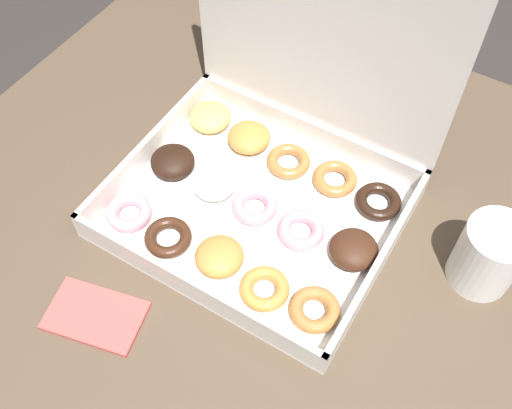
{
  "coord_description": "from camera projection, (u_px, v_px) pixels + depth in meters",
  "views": [
    {
      "loc": [
        0.19,
        -0.38,
        1.41
      ],
      "look_at": [
        -0.06,
        0.02,
        0.75
      ],
      "focal_mm": 42.0,
      "sensor_mm": 36.0,
      "label": 1
    }
  ],
  "objects": [
    {
      "name": "ground_plane",
      "position": [
        273.0,
        407.0,
        1.39
      ],
      "size": [
        8.0,
        8.0,
        0.0
      ],
      "primitive_type": "plane",
      "color": "#2D2826"
    },
    {
      "name": "donut_box",
      "position": [
        271.0,
        158.0,
        0.8
      ],
      "size": [
        0.37,
        0.32,
        0.37
      ],
      "color": "white",
      "rests_on": "dining_table"
    },
    {
      "name": "paper_napkin",
      "position": [
        95.0,
        316.0,
        0.74
      ],
      "size": [
        0.13,
        0.1,
        0.01
      ],
      "color": "#CC4C47",
      "rests_on": "dining_table"
    },
    {
      "name": "coffee_mug",
      "position": [
        489.0,
        255.0,
        0.73
      ],
      "size": [
        0.08,
        0.08,
        0.1
      ],
      "color": "white",
      "rests_on": "dining_table"
    },
    {
      "name": "dining_table",
      "position": [
        283.0,
        277.0,
        0.88
      ],
      "size": [
        1.06,
        0.9,
        0.73
      ],
      "color": "#4C3D2D",
      "rests_on": "ground_plane"
    }
  ]
}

